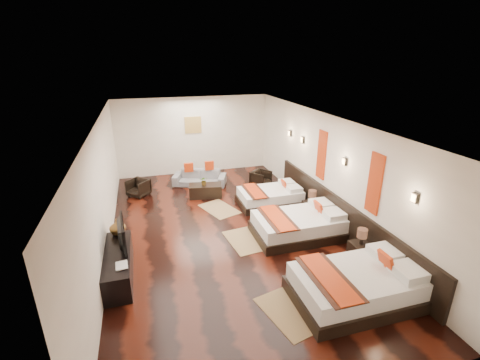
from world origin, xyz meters
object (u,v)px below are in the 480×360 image
object	(u,v)px
sofa	(200,178)
armchair_right	(261,179)
bed_mid	(299,225)
armchair_left	(138,188)
book	(115,267)
nightstand_b	(311,208)
bed_far	(271,196)
tv_console	(119,265)
tv	(118,234)
nightstand_a	(360,250)
figurine	(117,227)
bed_near	(358,285)
coffee_table	(205,191)
table_plant	(204,181)

from	to	relation	value
sofa	armchair_right	size ratio (longest dim) A/B	3.00
bed_mid	armchair_left	distance (m)	5.27
book	nightstand_b	bearing A→B (deg)	20.11
sofa	armchair_right	bearing A→B (deg)	2.23
book	armchair_right	size ratio (longest dim) A/B	0.49
armchair_right	bed_far	bearing A→B (deg)	-135.39
tv_console	tv	xyz separation A→B (m)	(0.05, 0.23, 0.56)
nightstand_a	bed_far	bearing A→B (deg)	102.74
nightstand_b	tv	distance (m)	5.04
sofa	nightstand_a	bearing A→B (deg)	-43.92
tv_console	figurine	distance (m)	0.90
bed_near	armchair_left	distance (m)	7.16
nightstand_a	figurine	size ratio (longest dim) A/B	2.19
tv	armchair_right	distance (m)	5.70
nightstand_a	book	bearing A→B (deg)	175.38
figurine	bed_near	bearing A→B (deg)	-32.68
tv	coffee_table	world-z (taller)	tv
bed_far	nightstand_a	bearing A→B (deg)	-77.26
bed_near	nightstand_b	bearing A→B (deg)	77.00
tv_console	armchair_left	xyz separation A→B (m)	(0.42, 4.17, -0.01)
bed_far	armchair_left	world-z (taller)	bed_far
tv_console	book	size ratio (longest dim) A/B	6.27
tv	table_plant	world-z (taller)	tv
bed_mid	nightstand_b	xyz separation A→B (m)	(0.75, 0.82, -0.01)
bed_near	nightstand_a	xyz separation A→B (m)	(0.75, 1.02, -0.03)
armchair_left	sofa	bearing A→B (deg)	53.84
nightstand_a	tv_console	xyz separation A→B (m)	(-4.95, 0.90, -0.00)
nightstand_a	nightstand_b	bearing A→B (deg)	90.00
bed_far	armchair_right	xyz separation A→B (m)	(0.21, 1.45, 0.02)
bed_mid	table_plant	bearing A→B (deg)	120.93
figurine	sofa	bearing A→B (deg)	57.26
bed_mid	book	world-z (taller)	bed_mid
bed_near	bed_mid	world-z (taller)	bed_near
book	figurine	xyz separation A→B (m)	(0.00, 1.28, 0.17)
bed_far	tv	world-z (taller)	tv
table_plant	bed_far	bearing A→B (deg)	-30.89
bed_mid	bed_near	bearing A→B (deg)	-89.96
book	table_plant	size ratio (longest dim) A/B	1.03
tv_console	tv	bearing A→B (deg)	77.85
armchair_left	table_plant	size ratio (longest dim) A/B	2.12
tv	sofa	distance (m)	4.97
bed_near	armchair_left	bearing A→B (deg)	121.83
bed_far	table_plant	distance (m)	2.11
bed_near	bed_mid	size ratio (longest dim) A/B	1.06
book	armchair_left	bearing A→B (deg)	84.85
tv_console	book	world-z (taller)	book
nightstand_a	armchair_right	distance (m)	4.80
tv	nightstand_b	bearing A→B (deg)	-82.11
nightstand_b	armchair_left	distance (m)	5.35
bed_mid	figurine	distance (m)	4.23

